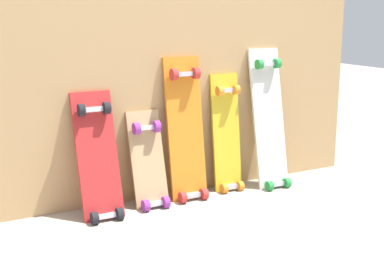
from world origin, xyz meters
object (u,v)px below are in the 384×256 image
(skateboard_red, at_px, (99,163))
(skateboard_orange, at_px, (186,135))
(skateboard_yellow, at_px, (227,139))
(skateboard_white, at_px, (269,124))
(skateboard_natural, at_px, (149,166))

(skateboard_red, distance_m, skateboard_orange, 0.49)
(skateboard_yellow, distance_m, skateboard_white, 0.26)
(skateboard_orange, height_order, skateboard_yellow, skateboard_orange)
(skateboard_white, bearing_deg, skateboard_orange, 177.59)
(skateboard_orange, xyz_separation_m, skateboard_white, (0.51, -0.02, 0.01))
(skateboard_orange, bearing_deg, skateboard_natural, -175.41)
(skateboard_red, height_order, skateboard_orange, skateboard_orange)
(skateboard_yellow, height_order, skateboard_white, skateboard_white)
(skateboard_red, relative_size, skateboard_white, 0.79)
(skateboard_orange, bearing_deg, skateboard_yellow, 4.18)
(skateboard_natural, height_order, skateboard_orange, skateboard_orange)
(skateboard_orange, bearing_deg, skateboard_red, -175.54)
(skateboard_red, bearing_deg, skateboard_white, 0.95)
(skateboard_orange, relative_size, skateboard_white, 0.96)
(skateboard_red, distance_m, skateboard_natural, 0.27)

